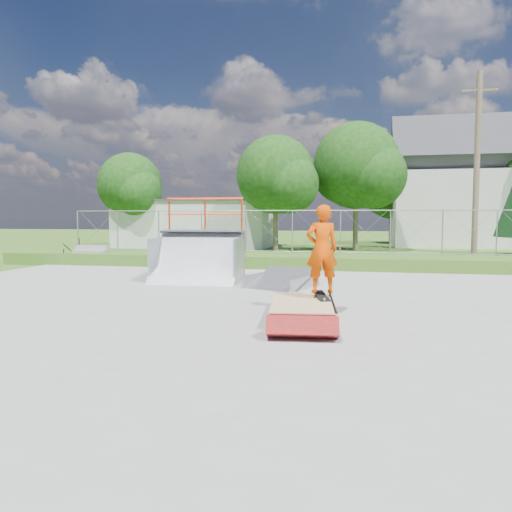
{
  "coord_description": "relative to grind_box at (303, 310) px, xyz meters",
  "views": [
    {
      "loc": [
        2.86,
        -10.37,
        2.04
      ],
      "look_at": [
        0.42,
        1.16,
        1.1
      ],
      "focal_mm": 35.0,
      "sensor_mm": 36.0,
      "label": 1
    }
  ],
  "objects": [
    {
      "name": "concrete_stairs",
      "position": [
        -10.24,
        9.32,
        0.22
      ],
      "size": [
        1.5,
        1.6,
        0.8
      ],
      "primitive_type": null,
      "color": "gray",
      "rests_on": "ground"
    },
    {
      "name": "tree_left_far",
      "position": [
        -13.51,
        20.47,
        3.75
      ],
      "size": [
        4.42,
        4.16,
        6.18
      ],
      "color": "brown",
      "rests_on": "ground"
    },
    {
      "name": "chain_link_fence",
      "position": [
        -1.74,
        11.12,
        1.22
      ],
      "size": [
        20.0,
        0.06,
        1.8
      ],
      "primitive_type": null,
      "color": "gray",
      "rests_on": "grass_berm"
    },
    {
      "name": "tree_center",
      "position": [
        1.04,
        20.43,
        4.66
      ],
      "size": [
        5.44,
        5.12,
        7.6
      ],
      "color": "brown",
      "rests_on": "ground"
    },
    {
      "name": "skater",
      "position": [
        0.33,
        0.4,
        1.12
      ],
      "size": [
        0.75,
        0.59,
        1.79
      ],
      "primitive_type": "imported",
      "rotation": [
        0.0,
        0.0,
        3.42
      ],
      "color": "#DE4100",
      "rests_on": "grind_box"
    },
    {
      "name": "utility_building_flat",
      "position": [
        -9.74,
        22.62,
        1.32
      ],
      "size": [
        10.0,
        6.0,
        3.0
      ],
      "primitive_type": "cube",
      "color": "#B8B8B4",
      "rests_on": "ground"
    },
    {
      "name": "tree_left_near",
      "position": [
        -3.49,
        18.46,
        4.06
      ],
      "size": [
        4.76,
        4.48,
        6.65
      ],
      "color": "brown",
      "rests_on": "ground"
    },
    {
      "name": "utility_pole",
      "position": [
        5.76,
        12.62,
        3.82
      ],
      "size": [
        0.24,
        0.24,
        8.0
      ],
      "primitive_type": "cylinder",
      "color": "brown",
      "rests_on": "ground"
    },
    {
      "name": "ground",
      "position": [
        -1.74,
        0.62,
        -0.18
      ],
      "size": [
        120.0,
        120.0,
        0.0
      ],
      "primitive_type": "plane",
      "color": "#2D4F16",
      "rests_on": "ground"
    },
    {
      "name": "tree_back_mid",
      "position": [
        3.47,
        28.48,
        3.45
      ],
      "size": [
        4.08,
        3.84,
        5.7
      ],
      "color": "brown",
      "rests_on": "ground"
    },
    {
      "name": "grass_berm",
      "position": [
        -1.74,
        10.12,
        0.07
      ],
      "size": [
        24.0,
        3.0,
        0.5
      ],
      "primitive_type": "cube",
      "color": "#2D4F16",
      "rests_on": "ground"
    },
    {
      "name": "flat_bank_ramp",
      "position": [
        -1.1,
        4.13,
        0.06
      ],
      "size": [
        2.09,
        2.15,
        0.49
      ],
      "primitive_type": null,
      "rotation": [
        0.0,
        0.0,
        -0.36
      ],
      "color": "gray",
      "rests_on": "concrete_pad"
    },
    {
      "name": "quarter_pipe",
      "position": [
        -3.85,
        4.93,
        1.14
      ],
      "size": [
        2.8,
        2.42,
        2.64
      ],
      "primitive_type": null,
      "rotation": [
        0.0,
        0.0,
        0.08
      ],
      "color": "gray",
      "rests_on": "concrete_pad"
    },
    {
      "name": "gable_house",
      "position": [
        7.26,
        26.62,
        3.65
      ],
      "size": [
        8.4,
        6.08,
        8.94
      ],
      "color": "#B8B8B4",
      "rests_on": "ground"
    },
    {
      "name": "skateboard",
      "position": [
        0.33,
        0.4,
        0.23
      ],
      "size": [
        0.46,
        0.82,
        0.13
      ],
      "primitive_type": "cube",
      "rotation": [
        0.14,
        0.0,
        0.32
      ],
      "color": "black",
      "rests_on": "grind_box"
    },
    {
      "name": "concrete_pad",
      "position": [
        -1.74,
        0.62,
        -0.16
      ],
      "size": [
        20.0,
        16.0,
        0.04
      ],
      "primitive_type": "cube",
      "color": "gray",
      "rests_on": "ground"
    },
    {
      "name": "grind_box",
      "position": [
        0.0,
        0.0,
        0.0
      ],
      "size": [
        1.45,
        2.56,
        0.36
      ],
      "rotation": [
        0.0,
        0.0,
        0.11
      ],
      "color": "maroon",
      "rests_on": "concrete_pad"
    }
  ]
}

